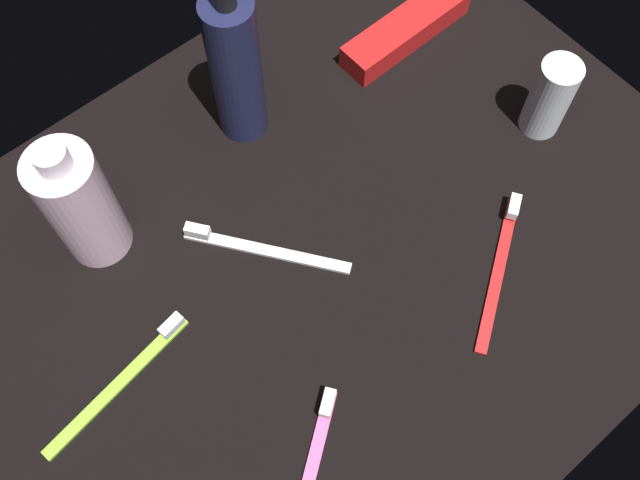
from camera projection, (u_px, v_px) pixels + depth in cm
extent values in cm
cube|color=black|center=(320.00, 255.00, 78.66)|extent=(84.00, 64.00, 1.20)
cylinder|color=#1B1E40|center=(236.00, 70.00, 76.62)|extent=(5.43, 5.43, 18.92)
cylinder|color=silver|center=(81.00, 206.00, 71.97)|extent=(6.70, 6.70, 15.10)
cylinder|color=silver|center=(51.00, 158.00, 64.16)|extent=(3.20, 3.20, 2.20)
cylinder|color=silver|center=(550.00, 97.00, 80.58)|extent=(4.53, 4.53, 10.03)
cube|color=red|center=(498.00, 272.00, 76.64)|extent=(15.74, 10.83, 0.90)
cube|color=white|center=(514.00, 206.00, 78.78)|extent=(2.78, 2.34, 1.20)
cube|color=white|center=(328.00, 403.00, 69.76)|extent=(2.75, 2.41, 1.20)
cube|color=white|center=(267.00, 250.00, 77.74)|extent=(11.70, 15.17, 0.90)
cube|color=white|center=(197.00, 231.00, 77.54)|extent=(2.43, 2.74, 1.20)
cube|color=#8CD133|center=(117.00, 385.00, 71.58)|extent=(17.97, 3.93, 0.90)
cube|color=white|center=(171.00, 325.00, 73.05)|extent=(2.74, 1.48, 1.20)
cube|color=red|center=(406.00, 29.00, 89.04)|extent=(17.69, 4.77, 3.20)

